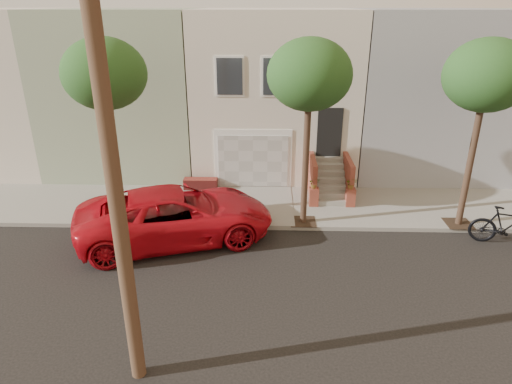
{
  "coord_description": "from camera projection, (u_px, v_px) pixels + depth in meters",
  "views": [
    {
      "loc": [
        -0.28,
        -10.47,
        7.34
      ],
      "look_at": [
        -0.66,
        3.0,
        1.66
      ],
      "focal_mm": 31.36,
      "sensor_mm": 36.0,
      "label": 1
    }
  ],
  "objects": [
    {
      "name": "ground",
      "position": [
        276.0,
        289.0,
        12.49
      ],
      "size": [
        90.0,
        90.0,
        0.0
      ],
      "primitive_type": "plane",
      "color": "black",
      "rests_on": "ground"
    },
    {
      "name": "sidewalk",
      "position": [
        275.0,
        206.0,
        17.39
      ],
      "size": [
        40.0,
        3.7,
        0.15
      ],
      "primitive_type": "cube",
      "color": "gray",
      "rests_on": "ground"
    },
    {
      "name": "house_row",
      "position": [
        275.0,
        88.0,
        21.38
      ],
      "size": [
        33.1,
        11.7,
        7.0
      ],
      "color": "beige",
      "rests_on": "sidewalk"
    },
    {
      "name": "tree_left",
      "position": [
        105.0,
        75.0,
        14.18
      ],
      "size": [
        2.7,
        2.57,
        6.3
      ],
      "color": "#2D2116",
      "rests_on": "sidewalk"
    },
    {
      "name": "tree_mid",
      "position": [
        310.0,
        76.0,
        14.01
      ],
      "size": [
        2.7,
        2.57,
        6.3
      ],
      "color": "#2D2116",
      "rests_on": "sidewalk"
    },
    {
      "name": "tree_right",
      "position": [
        487.0,
        77.0,
        13.87
      ],
      "size": [
        2.7,
        2.57,
        6.3
      ],
      "color": "#2D2116",
      "rests_on": "sidewalk"
    },
    {
      "name": "pickup_truck",
      "position": [
        176.0,
        215.0,
        14.8
      ],
      "size": [
        6.99,
        4.71,
        1.78
      ],
      "primitive_type": "imported",
      "rotation": [
        0.0,
        0.0,
        1.87
      ],
      "color": "red",
      "rests_on": "ground"
    },
    {
      "name": "motorcycle",
      "position": [
        507.0,
        227.0,
        14.5
      ],
      "size": [
        2.32,
        1.3,
        1.34
      ],
      "primitive_type": "imported",
      "rotation": [
        0.0,
        0.0,
        1.25
      ],
      "color": "black",
      "rests_on": "ground"
    }
  ]
}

